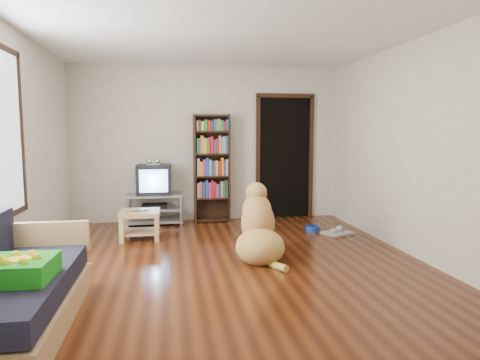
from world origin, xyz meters
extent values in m
plane|color=#51240E|center=(0.00, 0.00, 0.00)|extent=(5.00, 5.00, 0.00)
plane|color=white|center=(0.00, 0.00, 2.60)|extent=(5.00, 5.00, 0.00)
plane|color=beige|center=(0.00, 2.50, 1.30)|extent=(4.50, 0.00, 4.50)
plane|color=beige|center=(0.00, -2.50, 1.30)|extent=(4.50, 0.00, 4.50)
plane|color=beige|center=(-2.25, 0.00, 1.30)|extent=(0.00, 5.00, 5.00)
plane|color=beige|center=(2.25, 0.00, 1.30)|extent=(0.00, 5.00, 5.00)
cube|color=green|center=(-1.75, -1.51, 0.50)|extent=(0.49, 0.49, 0.15)
imported|color=white|center=(-1.07, 1.27, 0.41)|extent=(0.32, 0.24, 0.02)
cylinder|color=navy|center=(1.49, 1.35, 0.04)|extent=(0.22, 0.22, 0.08)
cube|color=#9F9F9F|center=(1.79, 1.10, 0.01)|extent=(0.50, 0.46, 0.03)
cube|color=black|center=(-2.23, -0.50, 0.68)|extent=(0.03, 1.42, 0.06)
cube|color=black|center=(-2.23, 0.20, 1.50)|extent=(0.03, 0.06, 1.70)
cube|color=black|center=(1.35, 2.48, 1.05)|extent=(0.90, 0.02, 2.10)
cube|color=black|center=(0.87, 2.47, 1.05)|extent=(0.07, 0.05, 2.14)
cube|color=black|center=(1.83, 2.47, 1.05)|extent=(0.07, 0.05, 2.14)
cube|color=black|center=(1.35, 2.47, 2.13)|extent=(1.03, 0.05, 0.07)
cube|color=#99999E|center=(-0.90, 2.25, 0.48)|extent=(0.90, 0.45, 0.04)
cube|color=#99999E|center=(-0.90, 2.25, 0.25)|extent=(0.86, 0.42, 0.03)
cube|color=#99999E|center=(-0.90, 2.25, 0.06)|extent=(0.90, 0.45, 0.04)
cylinder|color=#99999E|center=(-1.32, 2.05, 0.25)|extent=(0.04, 0.04, 0.50)
cylinder|color=#99999E|center=(-0.48, 2.05, 0.25)|extent=(0.04, 0.04, 0.50)
cylinder|color=#99999E|center=(-1.32, 2.45, 0.25)|extent=(0.04, 0.04, 0.50)
cylinder|color=#99999E|center=(-0.48, 2.45, 0.25)|extent=(0.04, 0.04, 0.50)
cube|color=black|center=(-0.90, 2.25, 0.30)|extent=(0.40, 0.30, 0.07)
cube|color=black|center=(-0.90, 2.25, 0.74)|extent=(0.55, 0.48, 0.48)
cube|color=black|center=(-0.90, 2.45, 0.74)|extent=(0.40, 0.14, 0.36)
cube|color=#8CBFF2|center=(-0.90, 2.00, 0.74)|extent=(0.44, 0.02, 0.36)
cube|color=silver|center=(-0.90, 2.20, 0.99)|extent=(0.20, 0.07, 0.02)
sphere|color=silver|center=(-0.96, 2.20, 1.04)|extent=(0.09, 0.09, 0.09)
sphere|color=silver|center=(-0.84, 2.20, 1.04)|extent=(0.09, 0.09, 0.09)
cube|color=black|center=(-0.23, 2.34, 0.90)|extent=(0.03, 0.30, 1.80)
cube|color=black|center=(0.34, 2.34, 0.90)|extent=(0.03, 0.30, 1.80)
cube|color=black|center=(0.05, 2.48, 0.90)|extent=(0.60, 0.02, 1.80)
cube|color=black|center=(0.05, 2.34, 0.03)|extent=(0.56, 0.28, 0.02)
cube|color=black|center=(0.05, 2.34, 0.40)|extent=(0.56, 0.28, 0.03)
cube|color=black|center=(0.05, 2.34, 0.77)|extent=(0.56, 0.28, 0.02)
cube|color=black|center=(0.05, 2.34, 1.14)|extent=(0.56, 0.28, 0.02)
cube|color=black|center=(0.05, 2.34, 1.51)|extent=(0.56, 0.28, 0.02)
cube|color=black|center=(0.05, 2.34, 1.77)|extent=(0.56, 0.28, 0.02)
cube|color=tan|center=(-1.83, -1.40, 0.11)|extent=(0.80, 1.80, 0.22)
cube|color=#1E1E2D|center=(-1.83, -1.40, 0.33)|extent=(0.74, 1.74, 0.18)
cube|color=tan|center=(-1.83, -0.54, 0.50)|extent=(0.80, 0.06, 0.30)
cube|color=tan|center=(-1.07, 1.30, 0.37)|extent=(0.55, 0.55, 0.06)
cube|color=tan|center=(-1.07, 1.30, 0.10)|extent=(0.45, 0.45, 0.03)
cube|color=#D5BC6D|center=(-1.31, 1.06, 0.17)|extent=(0.06, 0.06, 0.34)
cube|color=tan|center=(-0.84, 1.06, 0.17)|extent=(0.06, 0.06, 0.34)
cube|color=tan|center=(-1.31, 1.53, 0.17)|extent=(0.06, 0.06, 0.34)
cube|color=tan|center=(-0.84, 1.53, 0.17)|extent=(0.06, 0.06, 0.34)
ellipsoid|color=tan|center=(0.37, -0.04, 0.18)|extent=(0.63, 0.67, 0.42)
ellipsoid|color=#C0804A|center=(0.39, 0.18, 0.41)|extent=(0.45, 0.49, 0.56)
ellipsoid|color=gold|center=(0.40, 0.30, 0.54)|extent=(0.39, 0.36, 0.40)
ellipsoid|color=tan|center=(0.41, 0.36, 0.76)|extent=(0.29, 0.31, 0.25)
ellipsoid|color=tan|center=(0.42, 0.50, 0.73)|extent=(0.13, 0.23, 0.10)
sphere|color=black|center=(0.43, 0.60, 0.73)|extent=(0.05, 0.05, 0.05)
ellipsoid|color=tan|center=(0.31, 0.33, 0.75)|extent=(0.07, 0.09, 0.17)
ellipsoid|color=#B47245|center=(0.50, 0.31, 0.75)|extent=(0.07, 0.09, 0.17)
cylinder|color=tan|center=(0.33, 0.42, 0.23)|extent=(0.10, 0.15, 0.46)
cylinder|color=tan|center=(0.50, 0.40, 0.23)|extent=(0.10, 0.15, 0.46)
sphere|color=tan|center=(0.33, 0.47, 0.02)|extent=(0.12, 0.12, 0.12)
sphere|color=tan|center=(0.51, 0.46, 0.02)|extent=(0.12, 0.12, 0.12)
cylinder|color=gold|center=(0.49, -0.30, 0.03)|extent=(0.24, 0.40, 0.09)
camera|label=1|loc=(-0.65, -4.79, 1.50)|focal=32.00mm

